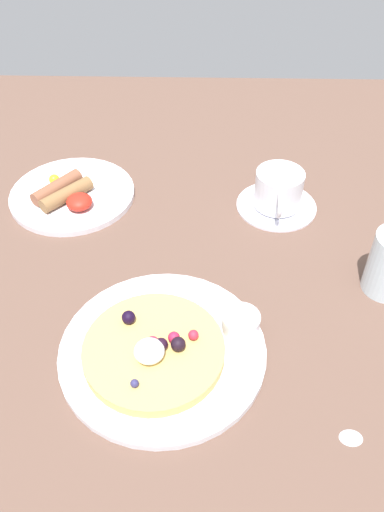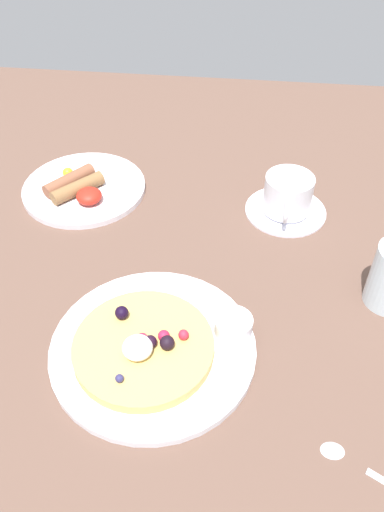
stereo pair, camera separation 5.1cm
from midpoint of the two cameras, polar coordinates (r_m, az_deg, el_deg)
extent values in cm
cube|color=brown|center=(83.39, -0.61, -2.02)|extent=(156.49, 136.85, 3.00)
cylinder|color=white|center=(71.48, -2.36, -10.07)|extent=(27.80, 27.80, 1.12)
cylinder|color=tan|center=(69.90, -3.23, -10.00)|extent=(18.78, 18.78, 1.60)
sphere|color=red|center=(69.15, 1.20, -8.66)|extent=(1.41, 1.41, 1.41)
sphere|color=black|center=(71.54, -5.68, -6.25)|extent=(1.87, 1.87, 1.87)
sphere|color=black|center=(68.02, -0.57, -9.53)|extent=(1.94, 1.94, 1.94)
sphere|color=#C72043|center=(68.91, -0.97, -8.79)|extent=(1.59, 1.59, 1.59)
sphere|color=#C62444|center=(68.59, -3.35, -9.16)|extent=(1.72, 1.72, 1.72)
sphere|color=navy|center=(65.76, -5.70, -13.25)|extent=(1.08, 1.08, 1.08)
sphere|color=black|center=(68.31, -2.64, -9.40)|extent=(1.75, 1.75, 1.75)
ellipsoid|color=white|center=(67.43, -3.81, -10.03)|extent=(3.94, 3.94, 2.37)
cylinder|color=white|center=(71.83, 6.59, -7.64)|extent=(5.24, 5.24, 2.60)
cylinder|color=maroon|center=(71.43, 6.62, -7.37)|extent=(4.30, 4.30, 0.31)
cylinder|color=white|center=(98.96, -10.25, 7.27)|extent=(22.57, 22.57, 1.07)
cylinder|color=brown|center=(96.10, -10.92, 7.27)|extent=(8.69, 9.14, 2.56)
cylinder|color=brown|center=(98.26, -11.83, 8.03)|extent=(8.20, 9.51, 2.56)
ellipsoid|color=white|center=(101.53, -11.97, 8.61)|extent=(6.82, 5.80, 0.60)
sphere|color=yellow|center=(101.25, -12.01, 8.84)|extent=(2.00, 2.00, 2.00)
ellipsoid|color=#B52518|center=(93.84, -9.67, 6.44)|extent=(4.54, 4.54, 2.50)
cylinder|color=white|center=(94.47, 11.72, 4.91)|extent=(14.23, 14.23, 0.78)
cylinder|color=white|center=(92.30, 12.04, 6.66)|extent=(8.37, 8.37, 6.48)
torus|color=white|center=(87.96, 11.93, 4.85)|extent=(1.15, 4.48, 4.43)
cylinder|color=#A07B51|center=(91.10, 12.22, 7.70)|extent=(7.11, 7.11, 0.52)
ellipsoid|color=silver|center=(66.98, 17.39, -19.63)|extent=(2.86, 2.20, 0.60)
camera|label=1|loc=(0.03, -88.14, 1.77)|focal=36.59mm
camera|label=2|loc=(0.03, 91.86, -1.77)|focal=36.59mm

